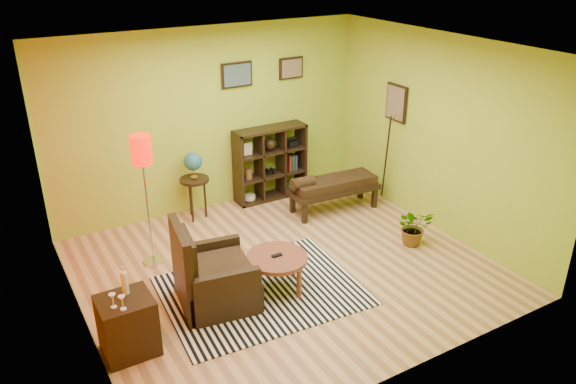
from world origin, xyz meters
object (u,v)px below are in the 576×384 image
potted_plant (414,231)px  globe_table (193,169)px  cube_shelf (271,163)px  coffee_table (277,261)px  floor_lamp (142,162)px  side_cabinet (128,325)px  armchair (212,280)px  bench (332,186)px

potted_plant → globe_table: bearing=135.0°
cube_shelf → potted_plant: cube_shelf is taller
coffee_table → floor_lamp: floor_lamp is taller
cube_shelf → globe_table: bearing=-176.1°
coffee_table → potted_plant: (2.18, -0.01, -0.18)m
globe_table → potted_plant: size_ratio=1.98×
side_cabinet → floor_lamp: (0.76, 1.58, 1.10)m
cube_shelf → side_cabinet: bearing=-140.2°
armchair → cube_shelf: 3.05m
cube_shelf → bench: size_ratio=0.82×
armchair → side_cabinet: 1.13m
coffee_table → side_cabinet: (-1.87, -0.22, -0.07)m
bench → globe_table: bearing=156.8°
side_cabinet → bench: bearing=24.5°
floor_lamp → potted_plant: floor_lamp is taller
floor_lamp → bench: bearing=1.9°
potted_plant → bench: bearing=104.1°
coffee_table → bench: (1.81, 1.46, 0.03)m
floor_lamp → potted_plant: (3.29, -1.37, -1.22)m
globe_table → bench: (1.93, -0.83, -0.39)m
armchair → potted_plant: armchair is taller
potted_plant → armchair: bearing=177.4°
globe_table → potted_plant: (2.30, -2.30, -0.60)m
side_cabinet → cube_shelf: 4.06m
globe_table → cube_shelf: size_ratio=0.89×
bench → cube_shelf: bearing=121.7°
side_cabinet → potted_plant: (4.05, 0.21, -0.11)m
armchair → floor_lamp: (-0.31, 1.24, 1.11)m
side_cabinet → floor_lamp: bearing=64.2°
globe_table → bench: 2.14m
globe_table → bench: size_ratio=0.73×
potted_plant → coffee_table: bearing=179.7°
armchair → globe_table: globe_table is taller
side_cabinet → floor_lamp: 2.07m
globe_table → coffee_table: bearing=-87.0°
coffee_table → floor_lamp: (-1.11, 1.36, 1.03)m
side_cabinet → globe_table: bearing=55.0°
floor_lamp → bench: (2.92, 0.09, -1.01)m
floor_lamp → potted_plant: 3.76m
coffee_table → cube_shelf: cube_shelf is taller
coffee_table → potted_plant: 2.19m
coffee_table → armchair: (-0.80, 0.12, -0.07)m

